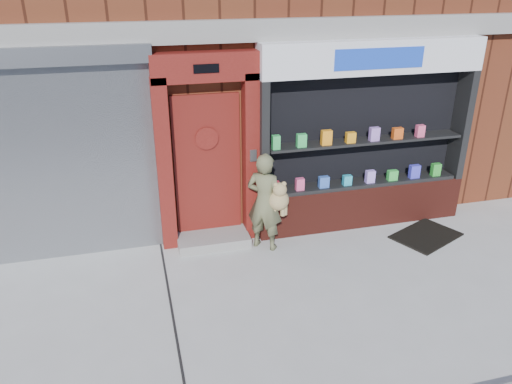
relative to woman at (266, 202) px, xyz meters
name	(u,v)px	position (x,y,z in m)	size (l,w,h in m)	color
ground	(294,300)	(-0.02, -1.41, -0.77)	(80.00, 80.00, 0.00)	#9E9E99
shutter_bay	(43,146)	(-3.02, 0.51, 0.95)	(3.10, 0.30, 3.04)	gray
red_door_bay	(208,152)	(-0.77, 0.45, 0.69)	(1.52, 0.58, 2.90)	#58120F
pharmacy_bay	(364,145)	(1.72, 0.40, 0.60)	(3.50, 0.41, 3.00)	#551B14
woman	(266,202)	(0.00, 0.00, 0.00)	(0.68, 0.63, 1.52)	brown
doormat	(426,236)	(2.57, -0.34, -0.76)	(1.03, 0.72, 0.03)	black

